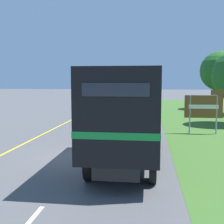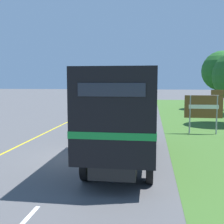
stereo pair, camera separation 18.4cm
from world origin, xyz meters
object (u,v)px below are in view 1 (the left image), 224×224
object	(u,v)px
horse_trailer_truck	(127,111)
highway_sign	(204,107)
roadside_tree_far	(220,71)
lead_car_white	(101,106)

from	to	relation	value
horse_trailer_truck	highway_sign	world-z (taller)	horse_trailer_truck
highway_sign	roadside_tree_far	bearing A→B (deg)	73.60
lead_car_white	highway_sign	world-z (taller)	highway_sign
lead_car_white	highway_sign	xyz separation A→B (m)	(7.68, -7.40, 0.69)
horse_trailer_truck	highway_sign	distance (m)	7.73
roadside_tree_far	highway_sign	bearing A→B (deg)	-106.40
roadside_tree_far	horse_trailer_truck	bearing A→B (deg)	-111.77
lead_car_white	horse_trailer_truck	bearing A→B (deg)	-76.08
horse_trailer_truck	highway_sign	xyz separation A→B (m)	(4.25, 6.45, -0.36)
horse_trailer_truck	lead_car_white	size ratio (longest dim) A/B	2.16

